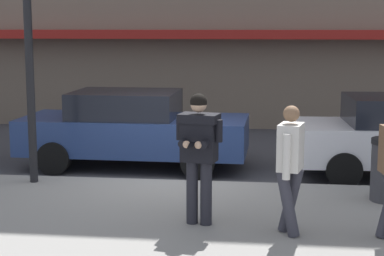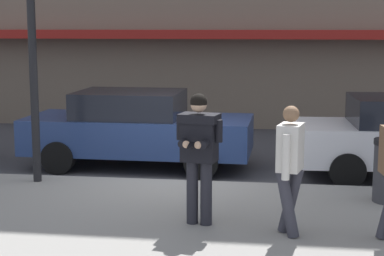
{
  "view_description": "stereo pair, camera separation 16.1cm",
  "coord_description": "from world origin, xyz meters",
  "px_view_note": "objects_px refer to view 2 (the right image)",
  "views": [
    {
      "loc": [
        1.75,
        -11.12,
        2.84
      ],
      "look_at": [
        0.72,
        -2.77,
        1.49
      ],
      "focal_mm": 60.0,
      "sensor_mm": 36.0,
      "label": 1
    },
    {
      "loc": [
        1.91,
        -11.1,
        2.84
      ],
      "look_at": [
        0.72,
        -2.77,
        1.49
      ],
      "focal_mm": 60.0,
      "sensor_mm": 36.0,
      "label": 2
    }
  ],
  "objects_px": {
    "parked_sedan_mid": "(137,128)",
    "pedestrian_in_light_coat": "(290,162)",
    "street_lamp_post": "(31,7)",
    "man_texting_on_phone": "(199,145)"
  },
  "relations": [
    {
      "from": "parked_sedan_mid",
      "to": "man_texting_on_phone",
      "type": "distance_m",
      "value": 4.44
    },
    {
      "from": "parked_sedan_mid",
      "to": "street_lamp_post",
      "type": "distance_m",
      "value": 3.36
    },
    {
      "from": "street_lamp_post",
      "to": "parked_sedan_mid",
      "type": "bearing_deg",
      "value": 56.42
    },
    {
      "from": "man_texting_on_phone",
      "to": "street_lamp_post",
      "type": "bearing_deg",
      "value": 146.95
    },
    {
      "from": "parked_sedan_mid",
      "to": "man_texting_on_phone",
      "type": "height_order",
      "value": "man_texting_on_phone"
    },
    {
      "from": "parked_sedan_mid",
      "to": "pedestrian_in_light_coat",
      "type": "relative_size",
      "value": 2.66
    },
    {
      "from": "man_texting_on_phone",
      "to": "street_lamp_post",
      "type": "xyz_separation_m",
      "value": [
        -3.12,
        2.03,
        1.89
      ]
    },
    {
      "from": "pedestrian_in_light_coat",
      "to": "man_texting_on_phone",
      "type": "bearing_deg",
      "value": 167.17
    },
    {
      "from": "street_lamp_post",
      "to": "man_texting_on_phone",
      "type": "bearing_deg",
      "value": -33.05
    },
    {
      "from": "man_texting_on_phone",
      "to": "pedestrian_in_light_coat",
      "type": "relative_size",
      "value": 1.06
    }
  ]
}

